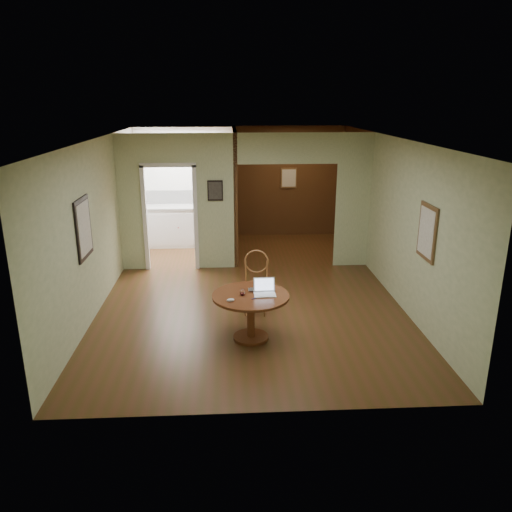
{
  "coord_description": "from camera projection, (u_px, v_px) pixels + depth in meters",
  "views": [
    {
      "loc": [
        -0.35,
        -7.23,
        3.32
      ],
      "look_at": [
        0.05,
        -0.2,
        1.09
      ],
      "focal_mm": 35.0,
      "sensor_mm": 36.0,
      "label": 1
    }
  ],
  "objects": [
    {
      "name": "chair",
      "position": [
        256.0,
        278.0,
        8.0
      ],
      "size": [
        0.48,
        0.48,
        1.01
      ],
      "rotation": [
        0.0,
        0.0,
        -0.13
      ],
      "color": "olive",
      "rests_on": "ground"
    },
    {
      "name": "room_shell",
      "position": [
        222.0,
        200.0,
        10.44
      ],
      "size": [
        5.2,
        7.5,
        5.0
      ],
      "color": "silver",
      "rests_on": "ground"
    },
    {
      "name": "open_laptop",
      "position": [
        264.0,
        290.0,
        7.04
      ],
      "size": [
        0.31,
        0.27,
        0.22
      ],
      "rotation": [
        0.0,
        0.0,
        0.03
      ],
      "color": "white",
      "rests_on": "dining_table"
    },
    {
      "name": "mouse",
      "position": [
        231.0,
        300.0,
        6.77
      ],
      "size": [
        0.12,
        0.08,
        0.04
      ],
      "primitive_type": "ellipsoid",
      "rotation": [
        0.0,
        0.0,
        0.19
      ],
      "color": "white",
      "rests_on": "dining_table"
    },
    {
      "name": "dining_table",
      "position": [
        251.0,
        306.0,
        7.07
      ],
      "size": [
        1.09,
        1.09,
        0.68
      ],
      "rotation": [
        0.0,
        0.0,
        0.07
      ],
      "color": "brown",
      "rests_on": "ground"
    },
    {
      "name": "grocery_bag",
      "position": [
        211.0,
        200.0,
        11.54
      ],
      "size": [
        0.3,
        0.27,
        0.26
      ],
      "primitive_type": "ellipsoid",
      "rotation": [
        0.0,
        0.0,
        -0.22
      ],
      "color": "#C6AD91",
      "rests_on": "kitchen_cabinet"
    },
    {
      "name": "wine_glass",
      "position": [
        243.0,
        292.0,
        6.98
      ],
      "size": [
        0.08,
        0.08,
        0.09
      ],
      "primitive_type": null,
      "color": "white",
      "rests_on": "dining_table"
    },
    {
      "name": "closed_laptop",
      "position": [
        259.0,
        291.0,
        7.13
      ],
      "size": [
        0.32,
        0.22,
        0.02
      ],
      "primitive_type": "imported",
      "rotation": [
        0.0,
        0.0,
        0.06
      ],
      "color": "#ADADB2",
      "rests_on": "dining_table"
    },
    {
      "name": "kitchen_cabinet",
      "position": [
        186.0,
        226.0,
        11.68
      ],
      "size": [
        2.06,
        0.6,
        0.94
      ],
      "color": "white",
      "rests_on": "ground"
    },
    {
      "name": "pen",
      "position": [
        256.0,
        298.0,
        6.89
      ],
      "size": [
        0.14,
        0.08,
        0.01
      ],
      "primitive_type": "cylinder",
      "rotation": [
        0.0,
        1.57,
        0.5
      ],
      "color": "navy",
      "rests_on": "dining_table"
    },
    {
      "name": "floor",
      "position": [
        252.0,
        318.0,
        7.9
      ],
      "size": [
        5.0,
        5.0,
        0.0
      ],
      "primitive_type": "plane",
      "color": "#493215",
      "rests_on": "ground"
    }
  ]
}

